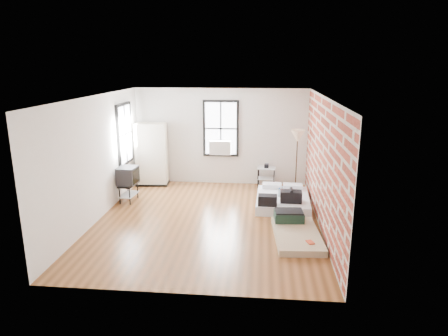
# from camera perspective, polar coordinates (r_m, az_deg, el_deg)

# --- Properties ---
(ground) EXTENTS (6.00, 6.00, 0.00)m
(ground) POSITION_cam_1_polar(r_m,az_deg,el_deg) (9.20, -2.35, -7.51)
(ground) COLOR brown
(ground) RESTS_ON ground
(room_shell) EXTENTS (5.02, 6.02, 2.80)m
(room_shell) POSITION_cam_1_polar(r_m,az_deg,el_deg) (9.01, -0.69, 3.59)
(room_shell) COLOR silver
(room_shell) RESTS_ON ground
(mattress_main) EXTENTS (1.35, 1.80, 0.57)m
(mattress_main) POSITION_cam_1_polar(r_m,az_deg,el_deg) (10.20, 8.35, -4.44)
(mattress_main) COLOR white
(mattress_main) RESTS_ON ground
(mattress_bare) EXTENTS (1.01, 1.76, 0.37)m
(mattress_bare) POSITION_cam_1_polar(r_m,az_deg,el_deg) (8.54, 10.08, -8.75)
(mattress_bare) COLOR tan
(mattress_bare) RESTS_ON ground
(wardrobe) EXTENTS (0.96, 0.60, 1.82)m
(wardrobe) POSITION_cam_1_polar(r_m,az_deg,el_deg) (11.81, -10.31, 1.91)
(wardrobe) COLOR black
(wardrobe) RESTS_ON ground
(side_table) EXTENTS (0.54, 0.44, 0.68)m
(side_table) POSITION_cam_1_polar(r_m,az_deg,el_deg) (11.55, 6.07, -0.49)
(side_table) COLOR black
(side_table) RESTS_ON ground
(floor_lamp) EXTENTS (0.37, 0.37, 1.75)m
(floor_lamp) POSITION_cam_1_polar(r_m,az_deg,el_deg) (10.97, 10.47, 4.09)
(floor_lamp) COLOR black
(floor_lamp) RESTS_ON ground
(tv_stand) EXTENTS (0.49, 0.67, 0.91)m
(tv_stand) POSITION_cam_1_polar(r_m,az_deg,el_deg) (10.54, -13.55, -1.26)
(tv_stand) COLOR black
(tv_stand) RESTS_ON ground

